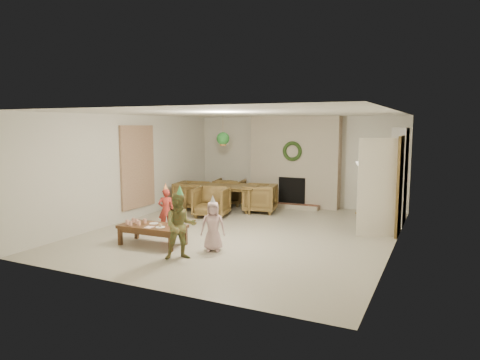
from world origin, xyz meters
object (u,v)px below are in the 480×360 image
Objects in this scene: dining_chair_far at (230,192)px; child_plaid at (180,226)px; child_pink at (213,226)px; child_red at (166,210)px; dining_chair_left at (192,195)px; dining_table at (221,198)px; dining_chair_right at (260,198)px; coffee_table_top at (152,227)px; dining_chair_near at (211,202)px.

child_plaid is (1.53, -4.85, 0.20)m from dining_chair_far.
dining_chair_far is 0.90× the size of child_pink.
dining_chair_left is at bearing -110.42° from child_red.
child_red is (0.00, -2.51, 0.12)m from dining_table.
dining_chair_right is 0.66× the size of coffee_table_top.
child_red is 1.83m from child_pink.
dining_table is 1.54× the size of coffee_table_top.
child_pink reaches higher than dining_chair_near.
dining_chair_far is 1.19m from dining_chair_left.
coffee_table_top is at bearing -20.77° from dining_chair_right.
dining_chair_near is 3.43m from child_plaid.
dining_chair_far is at bearing 90.00° from dining_table.
dining_chair_near is 1.34m from dining_chair_right.
dining_chair_left is 0.72× the size of child_plaid.
child_pink is at bearing -1.80° from dining_chair_right.
dining_chair_far and dining_chair_right have the same top height.
coffee_table_top is at bearing 86.20° from dining_chair_far.
dining_chair_near is at bearing 70.76° from child_plaid.
dining_chair_right is at bearing -90.00° from dining_chair_left.
dining_chair_right is at bearing 75.94° from child_pink.
child_red is at bearing -106.69° from dining_chair_near.
dining_chair_near is 1.68m from dining_chair_far.
child_pink is (1.78, -4.19, 0.08)m from dining_chair_far.
dining_chair_far is at bearing -128.66° from dining_chair_right.
child_pink is at bearing -153.83° from dining_chair_left.
child_red is at bearing -31.94° from dining_chair_right.
dining_chair_right is 2.91m from child_red.
child_pink is (1.46, -2.54, 0.08)m from dining_chair_near.
dining_chair_left is 3.58m from coffee_table_top.
child_pink reaches higher than dining_chair_left.
dining_chair_far is 1.00× the size of dining_chair_right.
child_plaid is at bearing -82.48° from dining_table.
child_plaid is at bearing -161.68° from dining_chair_left.
dining_chair_far and dining_chair_left have the same top height.
child_pink is at bearing 112.56° from child_red.
dining_chair_near is at bearing 96.38° from child_pink.
child_pink is (2.44, -3.20, 0.08)m from dining_chair_left.
child_red is (-0.40, 1.01, 0.11)m from coffee_table_top.
child_red is 2.04m from child_plaid.
dining_chair_near is at bearing 90.00° from dining_chair_far.
dining_chair_right is (1.03, 0.20, 0.04)m from dining_table.
child_plaid is at bearing 92.26° from child_red.
dining_chair_left is (-0.99, 0.66, 0.00)m from dining_chair_near.
child_plaid is (0.34, -4.23, 0.20)m from dining_chair_right.
child_plaid is at bearing 96.28° from dining_chair_far.
dining_chair_near is at bearing 93.09° from coffee_table_top.
dining_chair_near is 1.00× the size of dining_chair_left.
dining_chair_right is at bearing -150.49° from child_red.
child_plaid reaches higher than dining_chair_right.
dining_chair_near is 1.70m from child_red.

